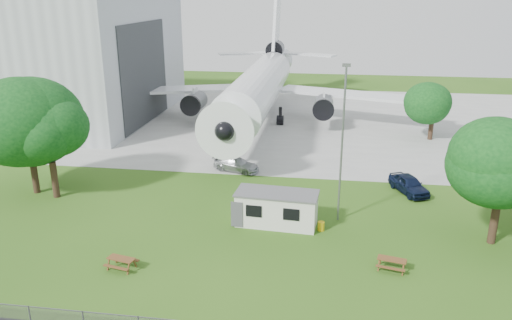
# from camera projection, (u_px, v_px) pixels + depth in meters

# --- Properties ---
(ground) EXTENTS (160.00, 160.00, 0.00)m
(ground) POSITION_uv_depth(u_px,v_px,m) (218.00, 251.00, 34.28)
(ground) COLOR #437020
(concrete_apron) EXTENTS (120.00, 46.00, 0.03)m
(concrete_apron) POSITION_uv_depth(u_px,v_px,m) (277.00, 119.00, 69.90)
(concrete_apron) COLOR #B7B7B2
(concrete_apron) RESTS_ON ground
(hangar) EXTENTS (43.00, 31.00, 18.55)m
(hangar) POSITION_uv_depth(u_px,v_px,m) (8.00, 48.00, 70.25)
(hangar) COLOR #B2B7BC
(hangar) RESTS_ON ground
(airliner) EXTENTS (46.36, 47.73, 17.69)m
(airliner) POSITION_uv_depth(u_px,v_px,m) (261.00, 84.00, 66.49)
(airliner) COLOR white
(airliner) RESTS_ON ground
(site_cabin) EXTENTS (6.84, 3.15, 2.62)m
(site_cabin) POSITION_uv_depth(u_px,v_px,m) (277.00, 208.00, 37.82)
(site_cabin) COLOR silver
(site_cabin) RESTS_ON ground
(picnic_west) EXTENTS (2.08, 1.85, 0.76)m
(picnic_west) POSITION_uv_depth(u_px,v_px,m) (122.00, 269.00, 32.08)
(picnic_west) COLOR brown
(picnic_west) RESTS_ON ground
(picnic_east) EXTENTS (2.09, 1.87, 0.76)m
(picnic_east) POSITION_uv_depth(u_px,v_px,m) (391.00, 269.00, 31.98)
(picnic_east) COLOR brown
(picnic_east) RESTS_ON ground
(lamp_mast) EXTENTS (0.16, 0.16, 12.00)m
(lamp_mast) POSITION_uv_depth(u_px,v_px,m) (342.00, 146.00, 37.05)
(lamp_mast) COLOR slate
(lamp_mast) RESTS_ON ground
(tree_west_big) EXTENTS (9.01, 9.01, 10.54)m
(tree_west_big) POSITION_uv_depth(u_px,v_px,m) (27.00, 127.00, 42.37)
(tree_west_big) COLOR #382619
(tree_west_big) RESTS_ON ground
(tree_west_small) EXTENTS (6.24, 6.24, 8.62)m
(tree_west_small) POSITION_uv_depth(u_px,v_px,m) (49.00, 136.00, 41.57)
(tree_west_small) COLOR #382619
(tree_west_small) RESTS_ON ground
(tree_east_front) EXTENTS (6.61, 6.61, 9.47)m
(tree_east_front) POSITION_uv_depth(u_px,v_px,m) (504.00, 161.00, 33.44)
(tree_east_front) COLOR #382619
(tree_east_front) RESTS_ON ground
(tree_far_apron) EXTENTS (5.83, 5.83, 7.45)m
(tree_far_apron) POSITION_uv_depth(u_px,v_px,m) (434.00, 103.00, 58.68)
(tree_far_apron) COLOR #382619
(tree_far_apron) RESTS_ON ground
(car_ne_hatch) EXTENTS (3.58, 4.98, 1.58)m
(car_ne_hatch) POSITION_uv_depth(u_px,v_px,m) (409.00, 184.00, 43.96)
(car_ne_hatch) COLOR black
(car_ne_hatch) RESTS_ON ground
(car_apron_van) EXTENTS (4.98, 3.10, 1.35)m
(car_apron_van) POSITION_uv_depth(u_px,v_px,m) (236.00, 165.00, 49.36)
(car_apron_van) COLOR #B0B2B7
(car_apron_van) RESTS_ON ground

